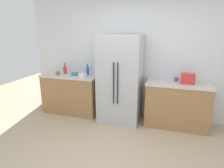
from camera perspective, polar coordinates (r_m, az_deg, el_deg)
name	(u,v)px	position (r m, az deg, el deg)	size (l,w,h in m)	color
ground_plane	(109,166)	(3.05, -1.02, -23.03)	(9.88, 9.88, 0.00)	tan
kitchen_back_panel	(137,47)	(4.29, 7.27, 10.68)	(4.94, 0.10, 3.07)	silver
counter_left	(72,93)	(4.67, -11.72, -2.70)	(1.32, 0.60, 0.90)	#9E7247
counter_right	(177,104)	(4.13, 18.49, -5.72)	(1.24, 0.60, 0.90)	#9E7247
refrigerator	(120,79)	(4.05, 2.47, 1.44)	(0.85, 0.71, 1.82)	#B2B5BA
toaster	(188,79)	(3.97, 21.34, 1.50)	(0.26, 0.16, 0.20)	red
bottle_a	(88,71)	(4.47, -7.16, 3.93)	(0.07, 0.07, 0.25)	blue
bottle_b	(65,70)	(4.70, -13.60, 4.13)	(0.08, 0.08, 0.24)	red
cup_a	(58,73)	(4.62, -15.59, 3.09)	(0.09, 0.09, 0.07)	brown
cup_b	(176,79)	(4.09, 18.31, 1.33)	(0.09, 0.09, 0.08)	purple
bowl_a	(75,74)	(4.48, -10.84, 2.93)	(0.16, 0.16, 0.06)	teal
bowl_b	(83,75)	(4.34, -8.65, 2.65)	(0.19, 0.19, 0.06)	white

